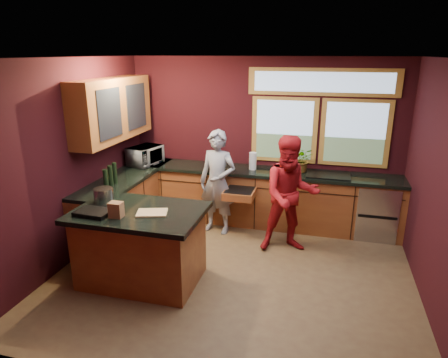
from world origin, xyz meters
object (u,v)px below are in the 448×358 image
at_px(island, 141,245).
at_px(person_grey, 218,182).
at_px(stock_pot, 104,195).
at_px(cutting_board, 152,213).
at_px(person_red, 290,195).

distance_m(island, person_grey, 1.76).
relative_size(person_grey, stock_pot, 6.85).
height_order(person_grey, cutting_board, person_grey).
distance_m(island, person_red, 2.16).
bearing_deg(island, cutting_board, -14.04).
height_order(island, cutting_board, cutting_board).
bearing_deg(person_red, person_grey, 146.50).
xyz_separation_m(person_grey, stock_pot, (-1.07, -1.50, 0.21)).
bearing_deg(person_red, island, -159.20).
distance_m(island, stock_pot, 0.80).
bearing_deg(cutting_board, person_grey, 79.18).
relative_size(person_grey, cutting_board, 4.69).
relative_size(island, person_grey, 0.94).
distance_m(person_red, cutting_board, 2.01).
height_order(person_red, stock_pot, person_red).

